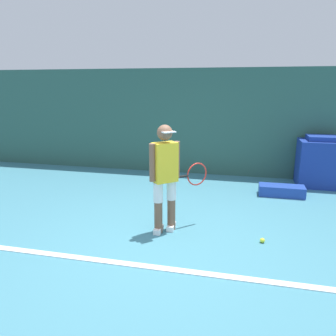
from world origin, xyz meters
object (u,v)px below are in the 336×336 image
object	(u,v)px
covered_chair	(322,162)
equipment_bag	(282,191)
tennis_player	(166,174)
tennis_ball	(262,240)

from	to	relation	value
covered_chair	equipment_bag	world-z (taller)	covered_chair
covered_chair	equipment_bag	xyz separation A→B (m)	(-0.87, -0.89, -0.42)
tennis_player	covered_chair	size ratio (longest dim) A/B	1.46
tennis_ball	covered_chair	distance (m)	3.34
tennis_ball	covered_chair	world-z (taller)	covered_chair
tennis_player	tennis_ball	xyz separation A→B (m)	(1.39, -0.08, -0.84)
tennis_player	covered_chair	world-z (taller)	tennis_player
tennis_player	tennis_ball	bearing A→B (deg)	-46.04
tennis_ball	equipment_bag	distance (m)	2.19
tennis_player	equipment_bag	distance (m)	2.87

